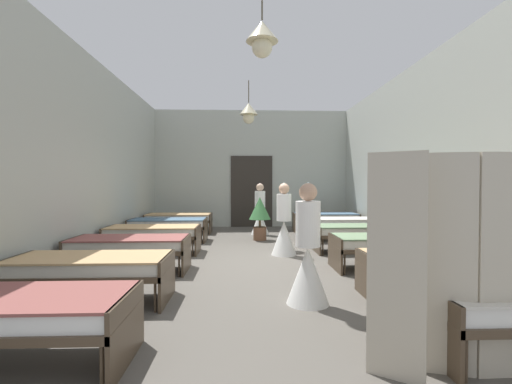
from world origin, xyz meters
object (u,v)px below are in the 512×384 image
at_px(bed_right_row_4, 340,223).
at_px(bed_left_row_5, 179,218).
at_px(nurse_mid_aisle, 308,260).
at_px(patient_seated_primary, 412,230).
at_px(bed_right_row_2, 389,244).
at_px(bed_right_row_5, 325,218).
at_px(bed_left_row_3, 153,233).
at_px(nurse_far_aisle, 260,216).
at_px(privacy_screen, 450,265).
at_px(bed_right_row_1, 439,264).
at_px(bed_left_row_1, 91,267).
at_px(bed_left_row_2, 130,245).
at_px(bed_left_row_4, 168,224).
at_px(nurse_near_aisle, 284,229).
at_px(bed_left_row_0, 8,312).
at_px(bed_right_row_3, 359,231).
at_px(potted_plant, 260,213).

height_order(bed_right_row_4, bed_left_row_5, same).
relative_size(nurse_mid_aisle, patient_seated_primary, 1.86).
distance_m(bed_right_row_2, bed_left_row_5, 6.32).
bearing_deg(bed_right_row_5, bed_left_row_3, -145.14).
distance_m(bed_right_row_5, nurse_far_aisle, 2.03).
relative_size(nurse_far_aisle, privacy_screen, 0.87).
height_order(bed_right_row_1, bed_right_row_5, same).
distance_m(bed_left_row_1, bed_left_row_2, 1.52).
relative_size(bed_right_row_2, bed_right_row_5, 1.00).
bearing_deg(bed_right_row_5, bed_left_row_4, -160.80).
height_order(bed_left_row_4, bed_left_row_5, same).
relative_size(nurse_near_aisle, privacy_screen, 0.87).
distance_m(bed_right_row_2, privacy_screen, 3.48).
distance_m(bed_left_row_0, nurse_far_aisle, 7.62).
distance_m(bed_left_row_1, patient_seated_primary, 4.04).
bearing_deg(privacy_screen, bed_left_row_1, 168.03).
relative_size(bed_left_row_1, privacy_screen, 1.12).
bearing_deg(bed_right_row_1, bed_right_row_5, 90.00).
height_order(bed_right_row_3, bed_right_row_5, same).
relative_size(bed_left_row_3, privacy_screen, 1.12).
relative_size(bed_left_row_4, privacy_screen, 1.12).
bearing_deg(patient_seated_primary, bed_right_row_3, 83.46).
xyz_separation_m(bed_right_row_4, nurse_far_aisle, (-1.99, 1.15, 0.09)).
relative_size(bed_right_row_3, bed_right_row_5, 1.00).
relative_size(bed_right_row_1, bed_right_row_4, 1.00).
bearing_deg(bed_right_row_5, patient_seated_primary, -93.29).
distance_m(bed_right_row_1, potted_plant, 5.12).
height_order(bed_right_row_1, nurse_mid_aisle, nurse_mid_aisle).
bearing_deg(bed_left_row_1, nurse_mid_aisle, -3.15).
bearing_deg(bed_right_row_1, bed_right_row_4, 90.00).
xyz_separation_m(bed_right_row_3, potted_plant, (-2.05, 1.64, 0.27)).
xyz_separation_m(bed_left_row_0, bed_right_row_4, (4.37, 6.09, 0.00)).
bearing_deg(bed_right_row_5, nurse_near_aisle, -116.63).
relative_size(bed_left_row_4, patient_seated_primary, 2.38).
relative_size(bed_right_row_3, nurse_near_aisle, 1.28).
relative_size(bed_right_row_1, bed_left_row_3, 1.00).
distance_m(bed_right_row_3, patient_seated_primary, 3.10).
height_order(bed_left_row_0, bed_left_row_5, same).
xyz_separation_m(bed_left_row_1, nurse_mid_aisle, (2.66, -0.15, 0.09)).
bearing_deg(nurse_far_aisle, bed_right_row_3, -98.17).
height_order(bed_left_row_4, nurse_far_aisle, nurse_far_aisle).
height_order(bed_right_row_3, bed_left_row_5, same).
relative_size(bed_left_row_4, potted_plant, 1.70).
bearing_deg(potted_plant, bed_right_row_4, -3.37).
distance_m(bed_right_row_2, nurse_far_aisle, 4.64).
relative_size(bed_right_row_3, bed_right_row_4, 1.00).
height_order(bed_left_row_3, bed_left_row_5, same).
bearing_deg(potted_plant, nurse_far_aisle, 86.84).
bearing_deg(potted_plant, bed_right_row_2, -57.06).
height_order(bed_right_row_1, bed_right_row_2, same).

